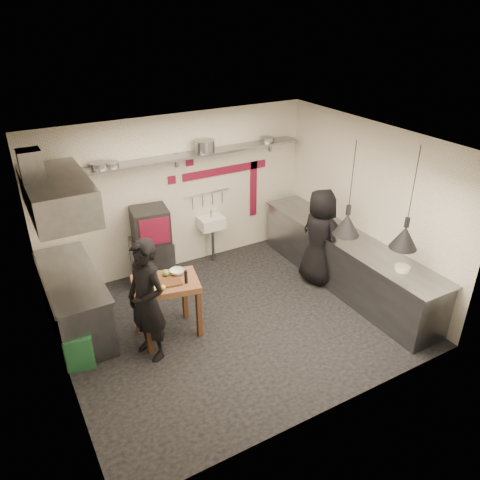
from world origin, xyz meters
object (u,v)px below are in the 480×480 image
combi_oven (150,225)px  green_bin (80,348)px  oven_stand (152,260)px  chef_left (147,301)px  prep_table (168,308)px  chef_right (320,237)px

combi_oven → green_bin: 2.38m
combi_oven → green_bin: size_ratio=1.18×
oven_stand → chef_left: size_ratio=0.45×
prep_table → chef_left: chef_left is taller
combi_oven → green_bin: bearing=-129.4°
chef_left → green_bin: bearing=-130.3°
oven_stand → chef_left: bearing=-103.3°
oven_stand → chef_right: 2.93m
green_bin → chef_right: (4.13, 0.12, 0.60)m
green_bin → prep_table: 1.30m
prep_table → chef_left: size_ratio=0.52×
oven_stand → prep_table: size_ratio=0.87×
chef_left → prep_table: bearing=106.3°
prep_table → chef_right: bearing=14.7°
chef_left → chef_right: bearing=75.6°
green_bin → prep_table: (1.28, -0.01, 0.21)m
combi_oven → chef_left: bearing=-104.0°
green_bin → prep_table: bearing=-0.2°
oven_stand → chef_left: chef_left is taller
oven_stand → green_bin: size_ratio=1.60×
oven_stand → chef_left: (-0.71, -1.86, 0.49)m
green_bin → chef_right: chef_right is taller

